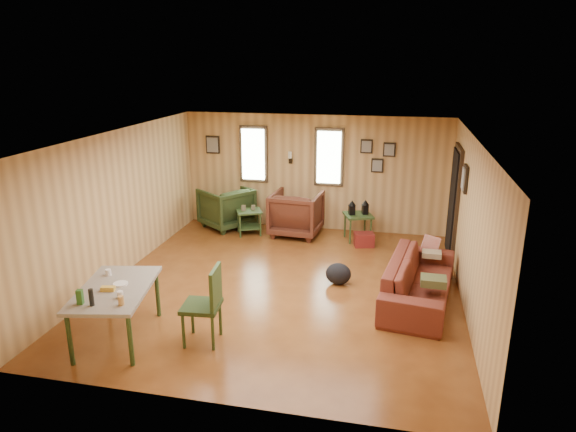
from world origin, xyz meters
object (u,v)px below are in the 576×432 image
(sofa, at_px, (420,273))
(side_table, at_px, (358,213))
(recliner_green, at_px, (226,206))
(dining_table, at_px, (114,293))
(end_table, at_px, (249,218))
(recliner_brown, at_px, (296,211))

(sofa, distance_m, side_table, 2.72)
(recliner_green, distance_m, dining_table, 4.69)
(side_table, bearing_deg, recliner_green, 175.22)
(end_table, bearing_deg, recliner_green, 149.52)
(sofa, relative_size, recliner_green, 2.34)
(sofa, height_order, side_table, sofa)
(recliner_brown, distance_m, side_table, 1.26)
(end_table, bearing_deg, sofa, -35.19)
(end_table, height_order, side_table, side_table)
(recliner_brown, xyz_separation_m, dining_table, (-1.44, -4.51, 0.16))
(sofa, bearing_deg, dining_table, 125.59)
(sofa, xyz_separation_m, side_table, (-1.12, 2.48, 0.13))
(recliner_brown, distance_m, recliner_green, 1.57)
(side_table, bearing_deg, recliner_brown, 177.33)
(recliner_green, xyz_separation_m, end_table, (0.61, -0.36, -0.12))
(side_table, relative_size, dining_table, 0.53)
(recliner_brown, relative_size, end_table, 1.56)
(sofa, relative_size, side_table, 2.70)
(recliner_green, height_order, side_table, recliner_green)
(recliner_brown, relative_size, side_table, 1.20)
(end_table, height_order, dining_table, dining_table)
(side_table, xyz_separation_m, dining_table, (-2.70, -4.45, 0.09))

